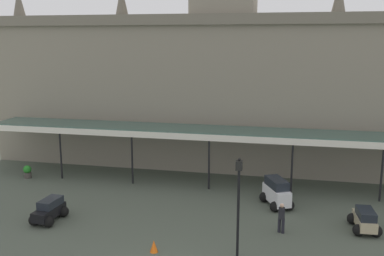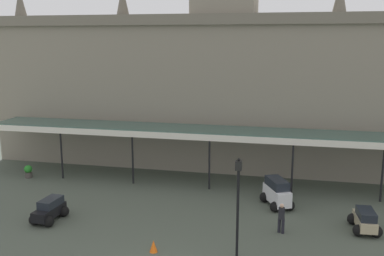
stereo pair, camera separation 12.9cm
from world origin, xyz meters
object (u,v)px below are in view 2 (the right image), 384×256
at_px(car_white_van, 277,194).
at_px(car_black_estate, 50,211).
at_px(traffic_cone, 154,246).
at_px(victorian_lamppost, 238,197).
at_px(planter_by_canopy, 28,171).
at_px(pedestrian_crossing_forecourt, 281,217).
at_px(car_beige_estate, 365,221).

bearing_deg(car_white_van, car_black_estate, -158.18).
xyz_separation_m(car_white_van, traffic_cone, (-5.73, -7.51, -0.50)).
bearing_deg(car_black_estate, victorian_lamppost, -11.18).
bearing_deg(traffic_cone, planter_by_canopy, 144.06).
bearing_deg(planter_by_canopy, victorian_lamppost, -28.29).
height_order(victorian_lamppost, traffic_cone, victorian_lamppost).
xyz_separation_m(car_black_estate, victorian_lamppost, (11.13, -2.20, 2.53)).
height_order(car_white_van, pedestrian_crossing_forecourt, car_white_van).
relative_size(car_black_estate, victorian_lamppost, 0.46).
bearing_deg(pedestrian_crossing_forecourt, planter_by_canopy, 163.15).
xyz_separation_m(pedestrian_crossing_forecourt, planter_by_canopy, (-18.95, 5.74, -0.42)).
distance_m(car_beige_estate, victorian_lamppost, 8.34).
xyz_separation_m(pedestrian_crossing_forecourt, traffic_cone, (-6.09, -3.58, -0.61)).
distance_m(car_white_van, pedestrian_crossing_forecourt, 3.94).
bearing_deg(car_black_estate, planter_by_canopy, 130.06).
distance_m(traffic_cone, planter_by_canopy, 15.88).
bearing_deg(planter_by_canopy, car_white_van, -5.58).
relative_size(car_black_estate, traffic_cone, 3.79).
bearing_deg(car_black_estate, traffic_cone, -18.81).
xyz_separation_m(car_white_van, car_beige_estate, (4.82, -2.68, -0.24)).
bearing_deg(planter_by_canopy, car_beige_estate, -10.87).
height_order(car_white_van, victorian_lamppost, victorian_lamppost).
xyz_separation_m(car_white_van, pedestrian_crossing_forecourt, (0.36, -3.92, 0.10)).
relative_size(traffic_cone, planter_by_canopy, 0.63).
xyz_separation_m(car_white_van, car_black_estate, (-12.77, -5.11, -0.24)).
bearing_deg(car_white_van, victorian_lamppost, -102.63).
relative_size(car_beige_estate, victorian_lamppost, 0.46).
relative_size(car_white_van, car_beige_estate, 1.12).
distance_m(car_white_van, car_beige_estate, 5.52).
xyz_separation_m(car_black_estate, planter_by_canopy, (-5.82, 6.93, -0.07)).
relative_size(car_beige_estate, traffic_cone, 3.79).
bearing_deg(victorian_lamppost, car_white_van, 77.37).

